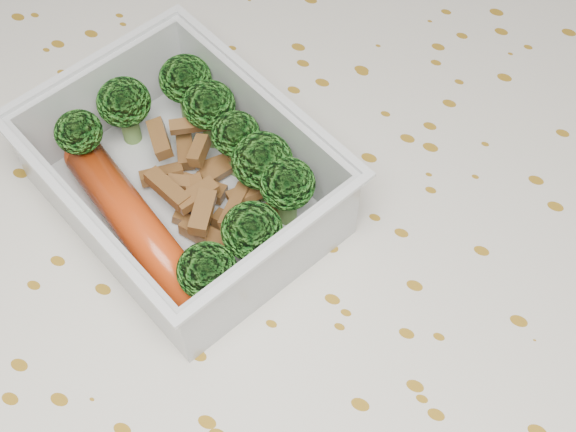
% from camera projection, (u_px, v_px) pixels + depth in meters
% --- Properties ---
extents(dining_table, '(1.40, 0.90, 0.75)m').
position_uv_depth(dining_table, '(287.00, 295.00, 0.54)').
color(dining_table, brown).
rests_on(dining_table, ground).
extents(tablecloth, '(1.46, 0.96, 0.19)m').
position_uv_depth(tablecloth, '(287.00, 257.00, 0.49)').
color(tablecloth, silver).
rests_on(tablecloth, dining_table).
extents(lunch_container, '(0.20, 0.19, 0.06)m').
position_uv_depth(lunch_container, '(185.00, 185.00, 0.45)').
color(lunch_container, silver).
rests_on(lunch_container, tablecloth).
extents(broccoli_florets, '(0.15, 0.14, 0.05)m').
position_uv_depth(broccoli_florets, '(209.00, 157.00, 0.44)').
color(broccoli_florets, '#608C3F').
rests_on(broccoli_florets, lunch_container).
extents(meat_pile, '(0.09, 0.08, 0.03)m').
position_uv_depth(meat_pile, '(206.00, 185.00, 0.46)').
color(meat_pile, brown).
rests_on(meat_pile, lunch_container).
extents(sausage, '(0.13, 0.08, 0.02)m').
position_uv_depth(sausage, '(138.00, 227.00, 0.44)').
color(sausage, '#BD3A10').
rests_on(sausage, lunch_container).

